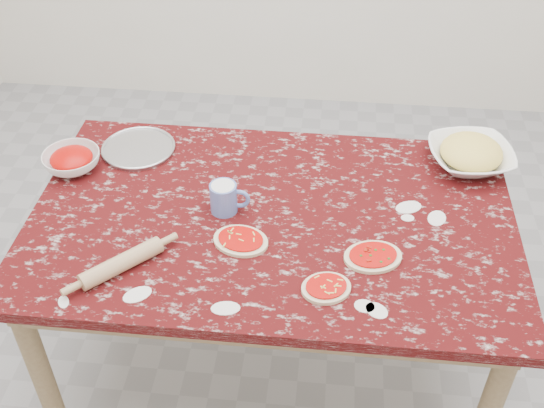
{
  "coord_description": "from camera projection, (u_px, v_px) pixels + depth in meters",
  "views": [
    {
      "loc": [
        0.17,
        -1.64,
        2.18
      ],
      "look_at": [
        0.0,
        0.0,
        0.8
      ],
      "focal_mm": 43.63,
      "sensor_mm": 36.0,
      "label": 1
    }
  ],
  "objects": [
    {
      "name": "ground",
      "position": [
        272.0,
        356.0,
        2.66
      ],
      "size": [
        4.0,
        4.0,
        0.0
      ],
      "primitive_type": "plane",
      "color": "gray"
    },
    {
      "name": "worktable",
      "position": [
        272.0,
        234.0,
        2.24
      ],
      "size": [
        1.6,
        1.0,
        0.75
      ],
      "color": "#3A0809",
      "rests_on": "ground"
    },
    {
      "name": "pizza_tray",
      "position": [
        138.0,
        149.0,
        2.47
      ],
      "size": [
        0.33,
        0.33,
        0.01
      ],
      "primitive_type": "cylinder",
      "rotation": [
        0.0,
        0.0,
        -0.26
      ],
      "color": "#B2B2B7",
      "rests_on": "worktable"
    },
    {
      "name": "sauce_bowl",
      "position": [
        72.0,
        161.0,
        2.36
      ],
      "size": [
        0.25,
        0.25,
        0.06
      ],
      "primitive_type": "imported",
      "rotation": [
        0.0,
        0.0,
        -0.3
      ],
      "color": "white",
      "rests_on": "worktable"
    },
    {
      "name": "cheese_bowl",
      "position": [
        470.0,
        157.0,
        2.37
      ],
      "size": [
        0.35,
        0.35,
        0.07
      ],
      "primitive_type": "imported",
      "rotation": [
        0.0,
        0.0,
        0.19
      ],
      "color": "white",
      "rests_on": "worktable"
    },
    {
      "name": "flour_mug",
      "position": [
        225.0,
        198.0,
        2.17
      ],
      "size": [
        0.13,
        0.09,
        0.1
      ],
      "color": "#586FB8",
      "rests_on": "worktable"
    },
    {
      "name": "pizza_left",
      "position": [
        241.0,
        241.0,
        2.08
      ],
      "size": [
        0.2,
        0.18,
        0.02
      ],
      "color": "beige",
      "rests_on": "worktable"
    },
    {
      "name": "pizza_mid",
      "position": [
        326.0,
        288.0,
        1.92
      ],
      "size": [
        0.18,
        0.17,
        0.02
      ],
      "color": "beige",
      "rests_on": "worktable"
    },
    {
      "name": "pizza_right",
      "position": [
        373.0,
        257.0,
        2.02
      ],
      "size": [
        0.21,
        0.18,
        0.02
      ],
      "color": "beige",
      "rests_on": "worktable"
    },
    {
      "name": "rolling_pin",
      "position": [
        122.0,
        263.0,
        1.98
      ],
      "size": [
        0.22,
        0.22,
        0.05
      ],
      "primitive_type": "cylinder",
      "rotation": [
        0.0,
        1.57,
        0.78
      ],
      "color": "tan",
      "rests_on": "worktable"
    }
  ]
}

